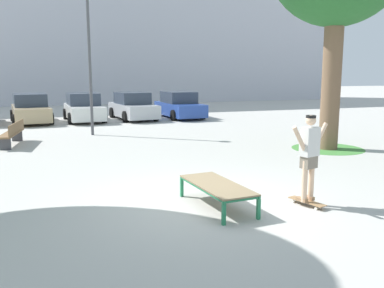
% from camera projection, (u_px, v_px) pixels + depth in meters
% --- Properties ---
extents(ground_plane, '(120.00, 120.00, 0.00)m').
position_uv_depth(ground_plane, '(199.00, 202.00, 8.42)').
color(ground_plane, '#B7B5AD').
extents(building_facade, '(43.92, 4.00, 15.74)m').
position_uv_depth(building_facade, '(108.00, 9.00, 35.16)').
color(building_facade, silver).
rests_on(building_facade, ground).
extents(skate_box, '(0.94, 1.96, 0.46)m').
position_uv_depth(skate_box, '(217.00, 186.00, 8.06)').
color(skate_box, '#237A4C').
rests_on(skate_box, ground).
extents(skateboard, '(0.43, 0.82, 0.09)m').
position_uv_depth(skateboard, '(307.00, 202.00, 8.21)').
color(skateboard, '#9E754C').
rests_on(skateboard, ground).
extents(skater, '(0.98, 0.39, 1.69)m').
position_uv_depth(skater, '(309.00, 152.00, 8.04)').
color(skater, beige).
rests_on(skater, skateboard).
extents(grass_patch_near_right, '(2.43, 2.43, 0.01)m').
position_uv_depth(grass_patch_near_right, '(328.00, 149.00, 14.35)').
color(grass_patch_near_right, '#47893D').
rests_on(grass_patch_near_right, ground).
extents(car_tan, '(2.25, 4.36, 1.50)m').
position_uv_depth(car_tan, '(31.00, 109.00, 21.73)').
color(car_tan, tan).
rests_on(car_tan, ground).
extents(car_white, '(2.10, 4.29, 1.50)m').
position_uv_depth(car_white, '(84.00, 108.00, 22.50)').
color(car_white, silver).
rests_on(car_white, ground).
extents(car_silver, '(2.30, 4.38, 1.50)m').
position_uv_depth(car_silver, '(133.00, 107.00, 23.35)').
color(car_silver, '#B7BABF').
rests_on(car_silver, ground).
extents(car_blue, '(2.15, 4.31, 1.50)m').
position_uv_depth(car_blue, '(179.00, 106.00, 24.09)').
color(car_blue, '#28479E').
rests_on(car_blue, ground).
extents(park_bench, '(0.76, 2.44, 0.83)m').
position_uv_depth(park_bench, '(13.00, 133.00, 14.98)').
color(park_bench, brown).
rests_on(park_bench, ground).
extents(light_post, '(0.36, 0.36, 5.83)m').
position_uv_depth(light_post, '(89.00, 41.00, 16.89)').
color(light_post, '#4C4C51').
rests_on(light_post, ground).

